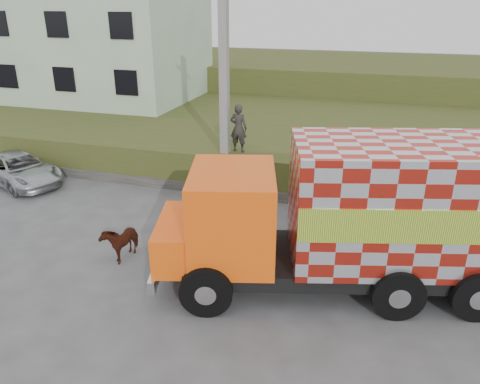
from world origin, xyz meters
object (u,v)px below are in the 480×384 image
(utility_pole, at_px, (224,83))
(pedestrian, at_px, (238,128))
(suv, at_px, (18,169))
(cargo_truck, at_px, (351,216))
(cow, at_px, (121,240))

(utility_pole, xyz_separation_m, pedestrian, (0.44, 0.30, -1.68))
(utility_pole, distance_m, suv, 8.98)
(cargo_truck, relative_size, suv, 2.09)
(cow, bearing_deg, pedestrian, 79.48)
(utility_pole, bearing_deg, pedestrian, 34.05)
(pedestrian, bearing_deg, cow, 78.75)
(utility_pole, relative_size, suv, 1.87)
(cargo_truck, bearing_deg, suv, 149.57)
(utility_pole, distance_m, cow, 6.82)
(cow, bearing_deg, cargo_truck, 8.55)
(cargo_truck, distance_m, pedestrian, 7.23)
(utility_pole, relative_size, cargo_truck, 0.90)
(cow, height_order, suv, suv)
(pedestrian, bearing_deg, utility_pole, 37.99)
(utility_pole, height_order, suv, utility_pole)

